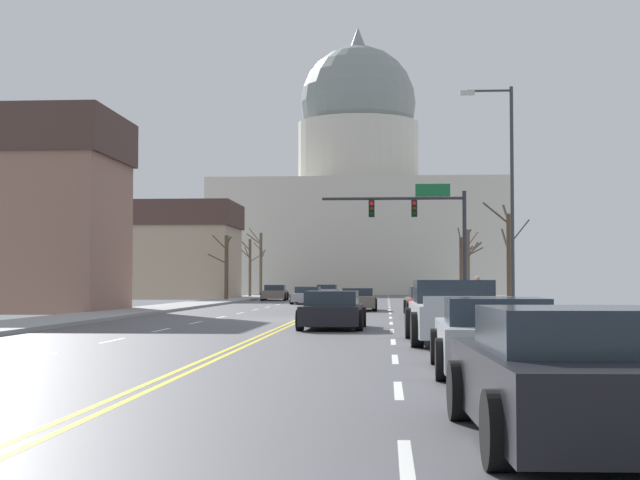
{
  "coord_description": "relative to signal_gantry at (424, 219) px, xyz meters",
  "views": [
    {
      "loc": [
        3.34,
        -37.2,
        1.48
      ],
      "look_at": [
        -1.14,
        27.03,
        4.28
      ],
      "focal_mm": 53.59,
      "sensor_mm": 36.0,
      "label": 1
    }
  ],
  "objects": [
    {
      "name": "bare_tree_02",
      "position": [
        3.29,
        15.17,
        -2.18
      ],
      "size": [
        1.98,
        2.98,
        5.04
      ],
      "color": "#4C3D2D",
      "rests_on": "ground"
    },
    {
      "name": "flank_building_00",
      "position": [
        -20.64,
        27.6,
        -0.76
      ],
      "size": [
        11.87,
        9.0,
        8.14
      ],
      "color": "tan",
      "rests_on": "ground"
    },
    {
      "name": "sedan_near_02",
      "position": [
        -0.18,
        -15.25,
        -4.33
      ],
      "size": [
        2.14,
        4.46,
        1.21
      ],
      "color": "#B71414",
      "rests_on": "ground"
    },
    {
      "name": "sedan_near_03",
      "position": [
        -3.72,
        -22.63,
        -4.33
      ],
      "size": [
        2.04,
        4.27,
        1.18
      ],
      "color": "black",
      "rests_on": "ground"
    },
    {
      "name": "capitol_building",
      "position": [
        -5.38,
        60.63,
        6.35
      ],
      "size": [
        33.54,
        18.24,
        31.95
      ],
      "color": "beige",
      "rests_on": "ground"
    },
    {
      "name": "bare_tree_03",
      "position": [
        -14.38,
        32.9,
        -1.94
      ],
      "size": [
        1.96,
        2.43,
        5.23
      ],
      "color": "brown",
      "rests_on": "ground"
    },
    {
      "name": "signal_gantry",
      "position": [
        0.0,
        0.0,
        0.0
      ],
      "size": [
        7.91,
        0.41,
        6.69
      ],
      "color": "#28282D",
      "rests_on": "ground"
    },
    {
      "name": "sedan_near_00",
      "position": [
        -3.52,
        -3.78,
        -4.35
      ],
      "size": [
        2.05,
        4.6,
        1.14
      ],
      "color": "#6B6056",
      "rests_on": "ground"
    },
    {
      "name": "bare_tree_01",
      "position": [
        -14.03,
        18.25,
        -2.17
      ],
      "size": [
        1.88,
        2.4,
        4.82
      ],
      "color": "#4C3D2D",
      "rests_on": "ground"
    },
    {
      "name": "sedan_near_01",
      "position": [
        -0.18,
        -9.61,
        -4.32
      ],
      "size": [
        2.15,
        4.71,
        1.23
      ],
      "color": "#6B6056",
      "rests_on": "ground"
    },
    {
      "name": "flank_building_01",
      "position": [
        -20.55,
        -7.58,
        -0.05
      ],
      "size": [
        11.3,
        7.36,
        9.54
      ],
      "color": "#8C6656",
      "rests_on": "ground"
    },
    {
      "name": "sedan_near_05",
      "position": [
        -0.3,
        -36.74,
        -4.32
      ],
      "size": [
        2.03,
        4.65,
        1.22
      ],
      "color": "#9EA3A8",
      "rests_on": "ground"
    },
    {
      "name": "pedestrian_00",
      "position": [
        2.38,
        -5.95,
        -3.86
      ],
      "size": [
        0.35,
        0.34,
        1.61
      ],
      "color": "black",
      "rests_on": "ground"
    },
    {
      "name": "street_lamp_right",
      "position": [
        2.59,
        -15.24,
        0.42
      ],
      "size": [
        2.05,
        0.24,
        8.91
      ],
      "color": "#333338",
      "rests_on": "ground"
    },
    {
      "name": "bare_tree_04",
      "position": [
        3.28,
        10.15,
        -2.09
      ],
      "size": [
        1.35,
        3.0,
        5.32
      ],
      "color": "brown",
      "rests_on": "ground"
    },
    {
      "name": "ground",
      "position": [
        -5.38,
        -15.23,
        -4.87
      ],
      "size": [
        20.0,
        180.0,
        0.2
      ],
      "color": "#4C4C51"
    },
    {
      "name": "sedan_near_06",
      "position": [
        -0.3,
        -43.46,
        -4.3
      ],
      "size": [
        2.16,
        4.45,
        1.24
      ],
      "color": "black",
      "rests_on": "ground"
    },
    {
      "name": "sedan_oncoming_00",
      "position": [
        -7.22,
        10.02,
        -4.35
      ],
      "size": [
        2.0,
        4.31,
        1.13
      ],
      "color": "#9EA3A8",
      "rests_on": "ground"
    },
    {
      "name": "pickup_truck_near_04",
      "position": [
        -0.37,
        -29.04,
        -4.2
      ],
      "size": [
        2.4,
        5.59,
        1.52
      ],
      "color": "#ADB2B7",
      "rests_on": "ground"
    },
    {
      "name": "bare_tree_05",
      "position": [
        -14.28,
        39.65,
        -1.51
      ],
      "size": [
        2.02,
        2.89,
        6.53
      ],
      "color": "brown",
      "rests_on": "ground"
    },
    {
      "name": "sedan_oncoming_02",
      "position": [
        -7.34,
        32.3,
        -4.32
      ],
      "size": [
        2.14,
        4.32,
        1.18
      ],
      "color": "#9EA3A8",
      "rests_on": "ground"
    },
    {
      "name": "bare_tree_00",
      "position": [
        3.37,
        -9.89,
        -2.38
      ],
      "size": [
        2.03,
        1.67,
        4.92
      ],
      "color": "#4C3D2D",
      "rests_on": "ground"
    },
    {
      "name": "sedan_oncoming_01",
      "position": [
        -10.7,
        21.34,
        -4.33
      ],
      "size": [
        2.08,
        4.59,
        1.2
      ],
      "color": "#6B6056",
      "rests_on": "ground"
    },
    {
      "name": "bicycle_parked",
      "position": [
        2.29,
        -12.69,
        -4.4
      ],
      "size": [
        0.12,
        1.77,
        0.85
      ],
      "color": "black",
      "rests_on": "ground"
    }
  ]
}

